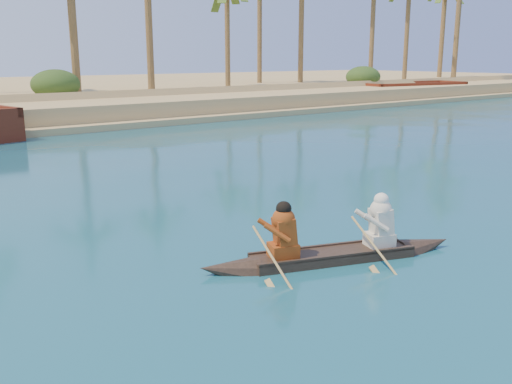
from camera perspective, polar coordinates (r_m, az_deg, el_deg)
sandy_embankment at (r=55.75m, az=-23.78°, el=8.79°), size 150.00×51.00×1.50m
shrub_cluster at (r=41.08m, az=-18.11°, el=8.95°), size 100.00×6.00×2.40m
canoe at (r=11.34m, az=7.67°, el=-5.44°), size 5.29×2.50×1.48m
barge_right at (r=57.33m, az=15.34°, el=9.65°), size 11.41×5.45×1.82m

